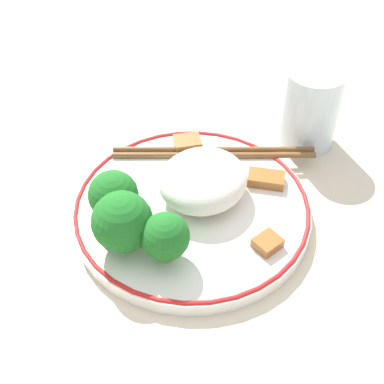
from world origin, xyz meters
TOP-DOWN VIEW (x-y plane):
  - ground_plane at (0.00, 0.00)m, footprint 3.00×3.00m
  - plate at (0.00, 0.00)m, footprint 0.25×0.25m
  - rice_mound at (-0.02, -0.00)m, footprint 0.10×0.09m
  - broccoli_back_left at (0.06, -0.05)m, footprint 0.05×0.05m
  - broccoli_back_center at (0.08, -0.02)m, footprint 0.06×0.06m
  - broccoli_back_right at (0.07, 0.02)m, footprint 0.05×0.05m
  - meat_near_front at (-0.08, 0.04)m, footprint 0.04×0.05m
  - meat_near_left at (-0.07, -0.06)m, footprint 0.04×0.04m
  - meat_near_right at (0.00, 0.09)m, footprint 0.03×0.03m
  - meat_near_back at (-0.05, 0.01)m, footprint 0.03×0.04m
  - chopsticks at (-0.08, -0.03)m, footprint 0.16×0.20m
  - drinking_glass at (-0.19, 0.03)m, footprint 0.07×0.07m

SIDE VIEW (x-z plane):
  - ground_plane at x=0.00m, z-range 0.00..0.00m
  - plate at x=0.00m, z-range 0.00..0.02m
  - chopsticks at x=-0.08m, z-range 0.02..0.02m
  - meat_near_back at x=-0.05m, z-range 0.02..0.03m
  - meat_near_right at x=0.00m, z-range 0.02..0.03m
  - meat_near_front at x=-0.08m, z-range 0.02..0.03m
  - meat_near_left at x=-0.07m, z-range 0.02..0.03m
  - rice_mound at x=-0.02m, z-range 0.02..0.06m
  - broccoli_back_left at x=0.06m, z-range 0.02..0.07m
  - broccoli_back_right at x=0.07m, z-range 0.02..0.07m
  - drinking_glass at x=-0.19m, z-range 0.00..0.10m
  - broccoli_back_center at x=0.08m, z-range 0.02..0.08m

